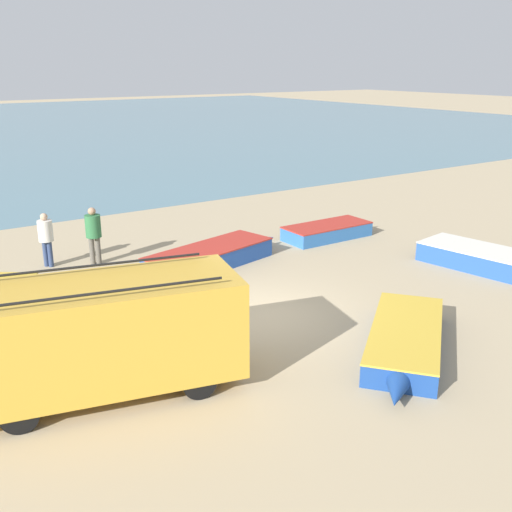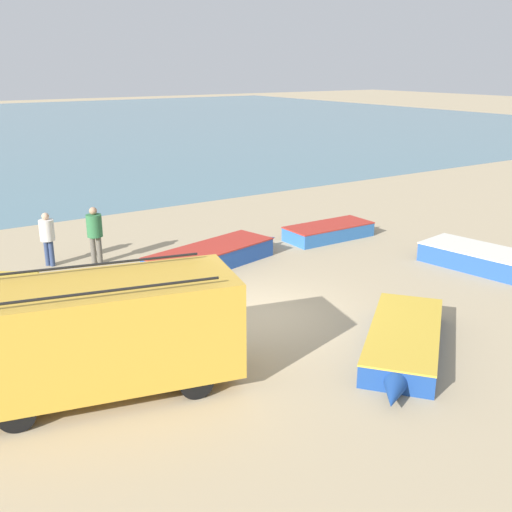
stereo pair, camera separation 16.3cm
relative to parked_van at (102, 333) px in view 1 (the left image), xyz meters
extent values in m
plane|color=tan|center=(4.44, 1.35, -1.20)|extent=(200.00, 200.00, 0.00)
cube|color=gold|center=(0.03, -0.01, 0.02)|extent=(5.33, 3.05, 1.88)
cylinder|color=black|center=(-1.68, -0.47, -0.88)|extent=(0.67, 0.36, 0.64)
cylinder|color=black|center=(-1.29, 1.17, -0.88)|extent=(0.67, 0.36, 0.64)
cylinder|color=black|center=(1.35, -1.18, -0.88)|extent=(0.67, 0.36, 0.64)
cylinder|color=black|center=(1.74, 0.45, -0.88)|extent=(0.67, 0.36, 0.64)
cylinder|color=black|center=(-0.15, -0.74, 1.08)|extent=(4.02, 1.00, 0.05)
cylinder|color=black|center=(0.20, 0.73, 1.08)|extent=(4.02, 1.00, 0.05)
cube|color=navy|center=(6.03, -1.94, -0.97)|extent=(3.94, 3.56, 0.47)
cone|color=navy|center=(4.18, -3.43, -0.97)|extent=(0.95, 0.88, 0.45)
cube|color=gold|center=(6.03, -1.94, -0.80)|extent=(0.99, 1.16, 0.05)
cube|color=gold|center=(6.03, -1.94, -0.71)|extent=(3.98, 3.60, 0.04)
cube|color=#234CA3|center=(5.30, 5.36, -0.93)|extent=(4.41, 2.40, 0.55)
cone|color=#234CA3|center=(7.78, 5.97, -0.93)|extent=(1.02, 0.73, 0.52)
cube|color=#B22D23|center=(5.30, 5.36, -0.72)|extent=(0.51, 1.34, 0.05)
cube|color=#B22D23|center=(5.30, 5.36, -0.63)|extent=(4.46, 2.43, 0.04)
cube|color=#2D66AD|center=(10.31, 5.72, -0.97)|extent=(3.16, 1.33, 0.47)
cone|color=#2D66AD|center=(12.23, 5.72, -0.97)|extent=(0.70, 0.44, 0.44)
cube|color=#B22D23|center=(10.31, 5.72, -0.80)|extent=(0.20, 1.22, 0.05)
cube|color=#B22D23|center=(10.31, 5.72, -0.71)|extent=(3.19, 1.34, 0.04)
cube|color=#234CA3|center=(12.06, 0.80, -0.92)|extent=(2.09, 3.39, 0.56)
cube|color=silver|center=(12.06, 0.80, -0.70)|extent=(1.46, 0.44, 0.05)
cube|color=silver|center=(12.06, 0.80, -0.62)|extent=(2.11, 3.42, 0.04)
cylinder|color=navy|center=(1.22, 8.01, -0.79)|extent=(0.15, 0.15, 0.81)
cylinder|color=navy|center=(1.12, 8.15, -0.79)|extent=(0.15, 0.15, 0.81)
cylinder|color=silver|center=(1.17, 8.08, -0.07)|extent=(0.44, 0.44, 0.64)
sphere|color=tan|center=(1.17, 8.08, 0.37)|extent=(0.22, 0.22, 0.22)
cylinder|color=#5B564C|center=(2.37, 7.53, -0.76)|extent=(0.16, 0.16, 0.87)
cylinder|color=#5B564C|center=(2.54, 7.46, -0.76)|extent=(0.16, 0.16, 0.87)
cylinder|color=#2D6B3D|center=(2.45, 7.49, 0.02)|extent=(0.47, 0.47, 0.69)
sphere|color=tan|center=(2.45, 7.49, 0.48)|extent=(0.24, 0.24, 0.24)
camera|label=1|loc=(-3.25, -9.93, 4.73)|focal=42.00mm
camera|label=2|loc=(-3.12, -10.02, 4.73)|focal=42.00mm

